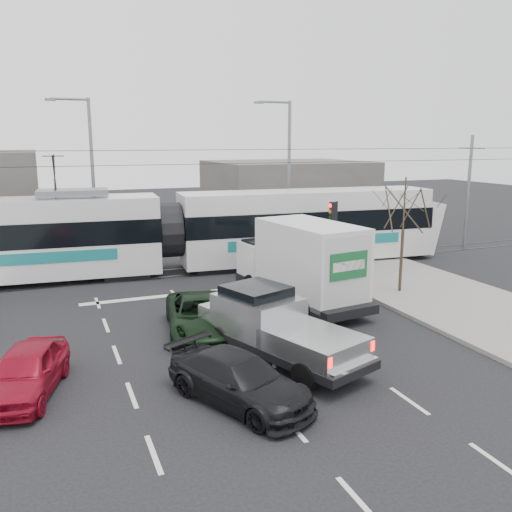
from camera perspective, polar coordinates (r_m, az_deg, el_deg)
name	(u,v)px	position (r m, az deg, el deg)	size (l,w,h in m)	color
ground	(262,334)	(19.19, 0.66, -8.25)	(120.00, 120.00, 0.00)	black
sidewalk_right	(465,304)	(23.90, 21.13, -4.77)	(6.00, 60.00, 0.15)	gray
rails	(189,271)	(28.31, -7.03, -1.62)	(60.00, 1.60, 0.03)	#33302D
building_right	(287,192)	(44.99, 3.26, 6.75)	(12.00, 10.00, 5.00)	#645E5A
bare_tree	(404,209)	(24.15, 15.33, 4.81)	(2.40, 2.40, 5.00)	#47382B
traffic_signal	(334,222)	(26.98, 8.20, 3.58)	(0.44, 0.44, 3.60)	black
street_lamp_near	(286,166)	(33.79, 3.21, 9.42)	(2.38, 0.25, 9.00)	slate
street_lamp_far	(89,168)	(32.80, -17.17, 8.83)	(2.38, 0.25, 9.00)	slate
catenary	(187,197)	(27.65, -7.24, 6.20)	(60.00, 0.20, 7.00)	black
tram	(168,232)	(27.97, -9.22, 2.55)	(29.29, 5.10, 5.95)	silver
silver_pickup	(273,325)	(16.91, 1.76, -7.25)	(3.90, 6.28, 2.16)	black
box_truck	(302,264)	(22.19, 4.84, -0.84)	(3.32, 7.24, 3.49)	black
navy_pickup	(304,257)	(26.93, 5.11, -0.05)	(2.03, 5.00, 2.09)	black
green_car	(200,315)	(19.21, -5.93, -6.20)	(2.20, 4.78, 1.33)	black
red_car	(26,371)	(15.92, -23.04, -11.09)	(1.57, 3.91, 1.33)	maroon
dark_car	(239,380)	(14.30, -1.79, -12.88)	(1.78, 4.38, 1.27)	black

